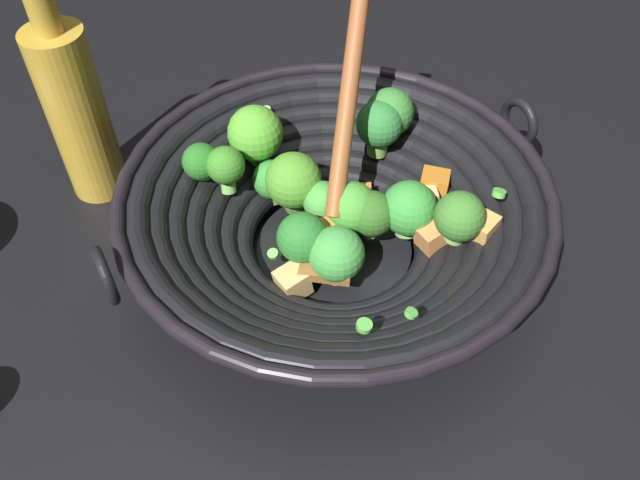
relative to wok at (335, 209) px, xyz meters
name	(u,v)px	position (x,y,z in m)	size (l,w,h in m)	color
ground_plane	(334,252)	(0.00, 0.00, -0.06)	(4.00, 4.00, 0.00)	black
wok	(335,209)	(0.00, 0.00, 0.00)	(0.45, 0.42, 0.23)	black
cooking_oil_bottle	(77,110)	(-0.19, 0.22, 0.04)	(0.06, 0.06, 0.26)	gold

